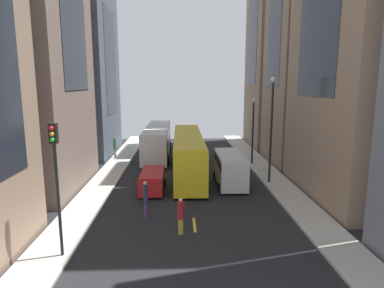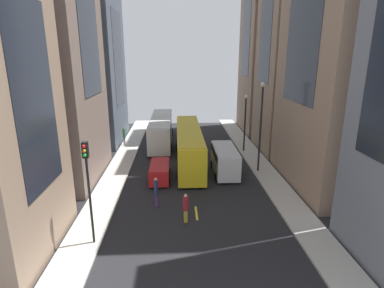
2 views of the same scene
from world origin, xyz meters
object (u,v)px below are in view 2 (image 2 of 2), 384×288
city_bus_white (161,128)px  pedestrian_crossing_near (156,191)px  pedestrian_waiting_curb (186,207)px  streetcar_yellow (189,142)px  traffic_light_near_corner (88,175)px  pedestrian_walking_far (124,136)px  delivery_van_white (225,159)px  car_red_0 (160,171)px

city_bus_white → pedestrian_crossing_near: size_ratio=5.57×
city_bus_white → pedestrian_waiting_curb: (2.53, -20.01, -0.92)m
pedestrian_waiting_curb → streetcar_yellow: bearing=84.7°
city_bus_white → traffic_light_near_corner: traffic_light_near_corner is taller
traffic_light_near_corner → pedestrian_crossing_near: bearing=53.2°
pedestrian_walking_far → city_bus_white: bearing=-43.6°
pedestrian_crossing_near → pedestrian_walking_far: 17.17m
delivery_van_white → pedestrian_walking_far: delivery_van_white is taller
city_bus_white → streetcar_yellow: (3.27, -7.49, 0.12)m
pedestrian_waiting_curb → traffic_light_near_corner: bearing=-159.2°
city_bus_white → streetcar_yellow: bearing=-66.4°
streetcar_yellow → pedestrian_waiting_curb: streetcar_yellow is taller
delivery_van_white → pedestrian_waiting_curb: delivery_van_white is taller
delivery_van_white → traffic_light_near_corner: bearing=-130.6°
pedestrian_walking_far → car_red_0: bearing=-125.6°
car_red_0 → pedestrian_walking_far: bearing=113.8°
delivery_van_white → city_bus_white: bearing=120.2°
pedestrian_walking_far → delivery_van_white: bearing=-101.3°
pedestrian_crossing_near → delivery_van_white: bearing=-148.0°
car_red_0 → pedestrian_walking_far: pedestrian_walking_far is taller
city_bus_white → streetcar_yellow: streetcar_yellow is taller
delivery_van_white → pedestrian_crossing_near: 8.93m
city_bus_white → delivery_van_white: size_ratio=2.34×
streetcar_yellow → car_red_0: (-2.86, -5.01, -1.22)m
delivery_van_white → car_red_0: (-6.12, -1.28, -0.61)m
pedestrian_waiting_curb → pedestrian_walking_far: (-7.06, 18.73, 0.26)m
streetcar_yellow → pedestrian_crossing_near: 10.66m
pedestrian_crossing_near → pedestrian_waiting_curb: 3.12m
pedestrian_walking_far → traffic_light_near_corner: (1.48, -21.07, 3.11)m
city_bus_white → delivery_van_white: (6.52, -11.21, -0.50)m
streetcar_yellow → pedestrian_crossing_near: bearing=-105.5°
delivery_van_white → pedestrian_walking_far: 14.86m
delivery_van_white → pedestrian_walking_far: size_ratio=2.46×
streetcar_yellow → pedestrian_walking_far: bearing=141.5°
car_red_0 → pedestrian_crossing_near: size_ratio=1.80×
delivery_van_white → car_red_0: delivery_van_white is taller
city_bus_white → traffic_light_near_corner: bearing=-97.8°
streetcar_yellow → delivery_van_white: bearing=-48.8°
streetcar_yellow → pedestrian_walking_far: (-7.80, 6.21, -0.77)m
car_red_0 → pedestrian_walking_far: (-4.93, 11.21, 0.45)m
city_bus_white → car_red_0: (0.41, -12.49, -1.11)m
delivery_van_white → streetcar_yellow: bearing=131.2°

